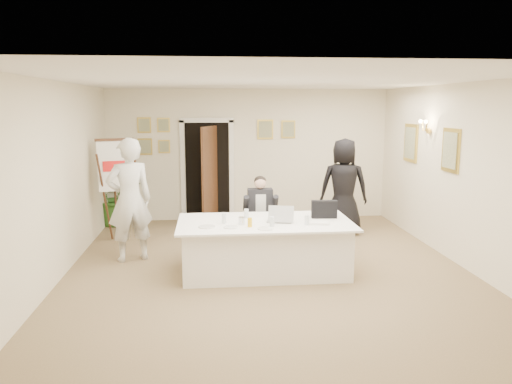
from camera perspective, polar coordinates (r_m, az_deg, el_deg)
The scene contains 28 objects.
floor at distance 7.66m, azimuth 1.33°, elevation -8.83°, with size 7.00×7.00×0.00m, color brown.
ceiling at distance 7.26m, azimuth 1.42°, elevation 12.59°, with size 6.00×7.00×0.02m, color white.
wall_back at distance 10.79m, azimuth -0.82°, elevation 4.25°, with size 6.00×0.10×2.80m, color white.
wall_front at distance 3.95m, azimuth 7.39°, elevation -5.71°, with size 6.00×0.10×2.80m, color white.
wall_left at distance 7.59m, azimuth -21.74°, elevation 1.17°, with size 0.10×7.00×2.80m, color white.
wall_right at distance 8.24m, azimuth 22.58°, elevation 1.75°, with size 0.10×7.00×2.80m, color white.
doorway at distance 10.62m, azimuth -5.49°, elevation 2.18°, with size 1.14×0.86×2.20m.
pictures_back_wall at distance 10.69m, azimuth -5.11°, elevation 6.58°, with size 3.40×0.06×0.80m, color gold, non-canonical shape.
pictures_right_wall at distance 9.26m, azimuth 19.11°, elevation 4.96°, with size 0.06×2.20×0.80m, color gold, non-canonical shape.
wall_sconce at distance 9.21m, azimuth 18.83°, elevation 7.14°, with size 0.20×0.30×0.24m, color gold, non-canonical shape.
conference_table at distance 7.43m, azimuth 1.02°, elevation -6.25°, with size 2.55×1.37×0.78m.
seated_man at distance 8.37m, azimuth 0.50°, elevation -2.53°, with size 0.56×0.60×1.31m, color black, non-canonical shape.
flip_chart at distance 9.45m, azimuth -15.63°, elevation -0.29°, with size 0.66×0.49×1.84m.
standing_man at distance 8.11m, azimuth -14.24°, elevation -0.90°, with size 0.72×0.47×1.97m, color silver.
standing_woman at distance 9.67m, azimuth 10.00°, elevation 0.61°, with size 0.90×0.59×1.85m, color black.
potted_palm at distance 10.74m, azimuth -15.73°, elevation -0.35°, with size 1.11×0.97×1.24m, color #28551C.
laptop at distance 7.32m, azimuth 2.73°, elevation -2.30°, with size 0.36×0.38×0.28m, color #B7BABC, non-canonical shape.
laptop_bag at distance 7.59m, azimuth 7.80°, elevation -1.97°, with size 0.38×0.11×0.27m, color black.
paper_stack at distance 7.24m, azimuth 7.15°, elevation -3.49°, with size 0.31×0.22×0.03m, color white.
plate_left at distance 7.01m, azimuth -5.63°, elevation -3.97°, with size 0.24×0.24×0.01m, color white.
plate_mid at distance 6.97m, azimuth -2.91°, elevation -4.04°, with size 0.20×0.20×0.01m, color white.
plate_near at distance 6.88m, azimuth 1.10°, elevation -4.21°, with size 0.22×0.22×0.01m, color white.
glass_a at distance 7.21m, azimuth -3.67°, elevation -3.05°, with size 0.06×0.06×0.14m, color silver.
glass_b at distance 7.02m, azimuth 1.84°, elevation -3.39°, with size 0.07×0.07×0.14m, color silver.
glass_c at distance 7.14m, azimuth 5.85°, elevation -3.21°, with size 0.07×0.07×0.14m, color silver.
glass_d at distance 7.53m, azimuth -1.11°, elevation -2.48°, with size 0.07×0.07×0.14m, color silver.
oj_glass at distance 6.99m, azimuth -0.71°, elevation -3.50°, with size 0.06×0.06×0.13m, color gold.
steel_jug at distance 7.13m, azimuth -1.66°, elevation -3.32°, with size 0.09×0.09×0.11m, color silver.
Camera 1 is at (-0.86, -7.20, 2.45)m, focal length 35.00 mm.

